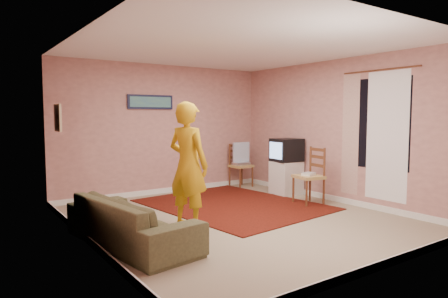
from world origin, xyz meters
TOP-DOWN VIEW (x-y plane):
  - ground at (0.00, 0.00)m, footprint 5.00×5.00m
  - wall_back at (0.00, 2.50)m, footprint 4.50×0.02m
  - wall_front at (0.00, -2.50)m, footprint 4.50×0.02m
  - wall_left at (-2.25, 0.00)m, footprint 0.02×5.00m
  - wall_right at (2.25, 0.00)m, footprint 0.02×5.00m
  - ceiling at (0.00, 0.00)m, footprint 4.50×5.00m
  - baseboard_back at (0.00, 2.49)m, footprint 4.50×0.02m
  - baseboard_front at (0.00, -2.49)m, footprint 4.50×0.02m
  - baseboard_left at (-2.24, 0.00)m, footprint 0.02×5.00m
  - baseboard_right at (2.24, 0.00)m, footprint 0.02×5.00m
  - window at (2.24, -0.90)m, footprint 0.01×1.10m
  - curtain_sheer at (2.23, -1.05)m, footprint 0.01×0.75m
  - curtain_floral at (2.21, -0.35)m, footprint 0.01×0.35m
  - curtain_rod at (2.20, -0.90)m, footprint 0.02×1.40m
  - picture_back at (-0.30, 2.47)m, footprint 0.95×0.04m
  - picture_left at (-2.22, 1.60)m, footprint 0.04×0.38m
  - area_rug at (0.50, 0.79)m, footprint 2.75×3.29m
  - tv_cabinet at (1.95, 0.98)m, footprint 0.52×0.48m
  - crt_tv at (1.94, 0.98)m, footprint 0.58×0.52m
  - chair_a at (1.74, 2.20)m, footprint 0.47×0.45m
  - dvd_player at (1.74, 2.20)m, footprint 0.36×0.27m
  - blue_throw at (1.74, 2.20)m, footprint 0.42×0.05m
  - chair_b at (1.66, 0.10)m, footprint 0.51×0.52m
  - game_console at (1.66, 0.10)m, footprint 0.27×0.23m
  - sofa at (-1.80, -0.25)m, footprint 1.08×2.11m
  - person at (-0.84, 0.02)m, footprint 0.63×0.76m

SIDE VIEW (x-z plane):
  - ground at x=0.00m, z-range 0.00..0.00m
  - area_rug at x=0.50m, z-range 0.00..0.02m
  - baseboard_back at x=0.00m, z-range 0.00..0.10m
  - baseboard_front at x=0.00m, z-range 0.00..0.10m
  - baseboard_left at x=-2.24m, z-range 0.00..0.10m
  - baseboard_right at x=2.24m, z-range 0.00..0.10m
  - sofa at x=-1.80m, z-range 0.00..0.59m
  - tv_cabinet at x=1.95m, z-range 0.00..0.67m
  - dvd_player at x=1.74m, z-range 0.49..0.55m
  - game_console at x=1.66m, z-range 0.52..0.57m
  - chair_a at x=1.74m, z-range 0.32..0.84m
  - chair_b at x=1.66m, z-range 0.34..0.90m
  - blue_throw at x=1.74m, z-range 0.55..0.99m
  - person at x=-0.84m, z-range 0.00..1.78m
  - crt_tv at x=1.94m, z-range 0.67..1.13m
  - curtain_sheer at x=2.23m, z-range 0.20..2.30m
  - curtain_floral at x=2.21m, z-range 0.20..2.30m
  - wall_back at x=0.00m, z-range 0.00..2.60m
  - wall_front at x=0.00m, z-range 0.00..2.60m
  - wall_left at x=-2.25m, z-range 0.00..2.60m
  - wall_right at x=2.25m, z-range 0.00..2.60m
  - window at x=2.24m, z-range 0.70..2.20m
  - picture_left at x=-2.22m, z-range 1.34..1.76m
  - picture_back at x=-0.30m, z-range 1.71..1.99m
  - curtain_rod at x=2.20m, z-range 2.31..2.33m
  - ceiling at x=0.00m, z-range 2.59..2.61m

